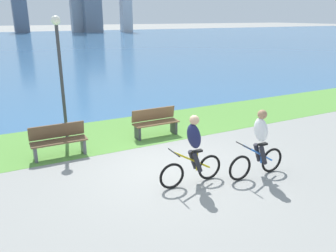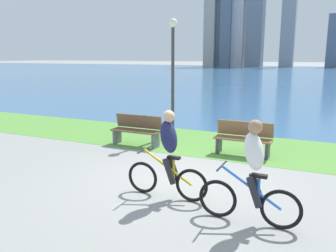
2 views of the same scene
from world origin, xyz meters
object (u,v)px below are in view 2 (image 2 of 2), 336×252
object	(u,v)px
bench_far_along_path	(137,130)
lamppost_tall	(173,60)
cyclist_trailing	(252,173)
bench_near_path	(243,139)
cyclist_lead	(168,155)

from	to	relation	value
bench_far_along_path	lamppost_tall	distance (m)	2.57
cyclist_trailing	bench_near_path	xyz separation A→B (m)	(-0.95, 3.79, -0.39)
bench_far_along_path	lamppost_tall	bearing A→B (deg)	71.73
cyclist_trailing	bench_far_along_path	distance (m)	5.36
bench_near_path	cyclist_lead	bearing A→B (deg)	-100.90
bench_near_path	lamppost_tall	world-z (taller)	lamppost_tall
bench_far_along_path	lamppost_tall	world-z (taller)	lamppost_tall
cyclist_lead	lamppost_tall	distance (m)	5.27
bench_near_path	lamppost_tall	size ratio (longest dim) A/B	0.40
cyclist_trailing	bench_far_along_path	xyz separation A→B (m)	(-4.05, 3.49, -0.39)
cyclist_trailing	bench_near_path	distance (m)	3.93
bench_near_path	bench_far_along_path	distance (m)	3.11
bench_near_path	bench_far_along_path	bearing A→B (deg)	-174.57
cyclist_lead	cyclist_trailing	world-z (taller)	cyclist_trailing
bench_far_along_path	cyclist_trailing	bearing A→B (deg)	-40.81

